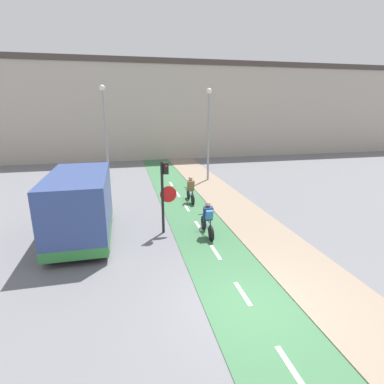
{
  "coord_description": "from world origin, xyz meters",
  "views": [
    {
      "loc": [
        -2.97,
        -6.19,
        4.99
      ],
      "look_at": [
        0.0,
        6.77,
        1.2
      ],
      "focal_mm": 28.0,
      "sensor_mm": 36.0,
      "label": 1
    }
  ],
  "objects_px": {
    "street_lamp_sidewalk": "(209,125)",
    "street_lamp_far": "(105,124)",
    "cyclist_near": "(208,219)",
    "van": "(81,207)",
    "traffic_light_pole": "(165,189)",
    "cyclist_far": "(191,190)"
  },
  "relations": [
    {
      "from": "street_lamp_sidewalk",
      "to": "street_lamp_far",
      "type": "bearing_deg",
      "value": 174.67
    },
    {
      "from": "cyclist_near",
      "to": "van",
      "type": "xyz_separation_m",
      "value": [
        -4.83,
        0.89,
        0.57
      ]
    },
    {
      "from": "cyclist_near",
      "to": "van",
      "type": "height_order",
      "value": "van"
    },
    {
      "from": "street_lamp_sidewalk",
      "to": "van",
      "type": "distance_m",
      "value": 11.37
    },
    {
      "from": "traffic_light_pole",
      "to": "street_lamp_sidewalk",
      "type": "xyz_separation_m",
      "value": [
        4.19,
        8.4,
        1.98
      ]
    },
    {
      "from": "cyclist_near",
      "to": "traffic_light_pole",
      "type": "bearing_deg",
      "value": 155.98
    },
    {
      "from": "street_lamp_far",
      "to": "cyclist_far",
      "type": "relative_size",
      "value": 3.73
    },
    {
      "from": "street_lamp_far",
      "to": "cyclist_near",
      "type": "height_order",
      "value": "street_lamp_far"
    },
    {
      "from": "traffic_light_pole",
      "to": "van",
      "type": "xyz_separation_m",
      "value": [
        -3.24,
        0.18,
        -0.57
      ]
    },
    {
      "from": "cyclist_near",
      "to": "cyclist_far",
      "type": "xyz_separation_m",
      "value": [
        0.3,
        4.46,
        -0.04
      ]
    },
    {
      "from": "cyclist_far",
      "to": "van",
      "type": "height_order",
      "value": "van"
    },
    {
      "from": "street_lamp_sidewalk",
      "to": "van",
      "type": "bearing_deg",
      "value": -132.1
    },
    {
      "from": "street_lamp_sidewalk",
      "to": "cyclist_far",
      "type": "xyz_separation_m",
      "value": [
        -2.29,
        -4.65,
        -3.16
      ]
    },
    {
      "from": "street_lamp_sidewalk",
      "to": "cyclist_far",
      "type": "height_order",
      "value": "street_lamp_sidewalk"
    },
    {
      "from": "traffic_light_pole",
      "to": "cyclist_far",
      "type": "xyz_separation_m",
      "value": [
        1.9,
        3.74,
        -1.18
      ]
    },
    {
      "from": "street_lamp_far",
      "to": "traffic_light_pole",
      "type": "bearing_deg",
      "value": -74.22
    },
    {
      "from": "traffic_light_pole",
      "to": "street_lamp_sidewalk",
      "type": "relative_size",
      "value": 0.48
    },
    {
      "from": "traffic_light_pole",
      "to": "street_lamp_far",
      "type": "height_order",
      "value": "street_lamp_far"
    },
    {
      "from": "cyclist_far",
      "to": "traffic_light_pole",
      "type": "bearing_deg",
      "value": -116.9
    },
    {
      "from": "street_lamp_far",
      "to": "street_lamp_sidewalk",
      "type": "height_order",
      "value": "street_lamp_far"
    },
    {
      "from": "traffic_light_pole",
      "to": "street_lamp_far",
      "type": "bearing_deg",
      "value": 105.78
    },
    {
      "from": "street_lamp_far",
      "to": "street_lamp_sidewalk",
      "type": "relative_size",
      "value": 1.02
    }
  ]
}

